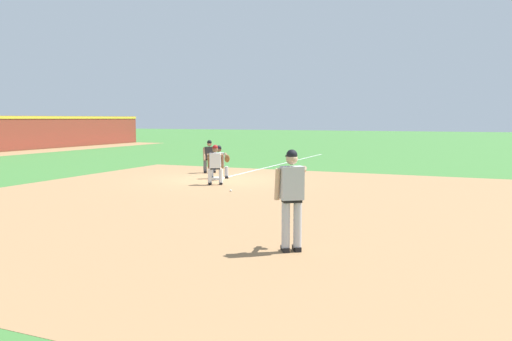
% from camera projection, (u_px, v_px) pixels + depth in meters
% --- Properties ---
extents(ground_plane, '(160.00, 160.00, 0.00)m').
position_uv_depth(ground_plane, '(218.00, 179.00, 19.76)').
color(ground_plane, '#3D7533').
extents(infield_dirt_patch, '(18.00, 18.00, 0.01)m').
position_uv_depth(infield_dirt_patch, '(241.00, 202.00, 14.40)').
color(infield_dirt_patch, '#9E754C').
rests_on(infield_dirt_patch, ground).
extents(foul_line_stripe, '(15.09, 0.10, 0.00)m').
position_uv_depth(foul_line_stripe, '(283.00, 163.00, 26.66)').
color(foul_line_stripe, white).
rests_on(foul_line_stripe, ground).
extents(first_base_bag, '(0.38, 0.38, 0.09)m').
position_uv_depth(first_base_bag, '(218.00, 178.00, 19.75)').
color(first_base_bag, white).
rests_on(first_base_bag, ground).
extents(baseball, '(0.07, 0.07, 0.07)m').
position_uv_depth(baseball, '(231.00, 191.00, 16.44)').
color(baseball, white).
rests_on(baseball, ground).
extents(pitcher, '(0.85, 0.57, 1.86)m').
position_uv_depth(pitcher, '(292.00, 194.00, 8.98)').
color(pitcher, black).
rests_on(pitcher, ground).
extents(first_baseman, '(0.80, 1.05, 1.34)m').
position_uv_depth(first_baseman, '(220.00, 160.00, 19.94)').
color(first_baseman, black).
rests_on(first_baseman, ground).
extents(baserunner, '(0.59, 0.67, 1.46)m').
position_uv_depth(baserunner, '(215.00, 163.00, 18.08)').
color(baserunner, black).
rests_on(baserunner, ground).
extents(umpire, '(0.64, 0.68, 1.46)m').
position_uv_depth(umpire, '(210.00, 155.00, 22.07)').
color(umpire, black).
rests_on(umpire, ground).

